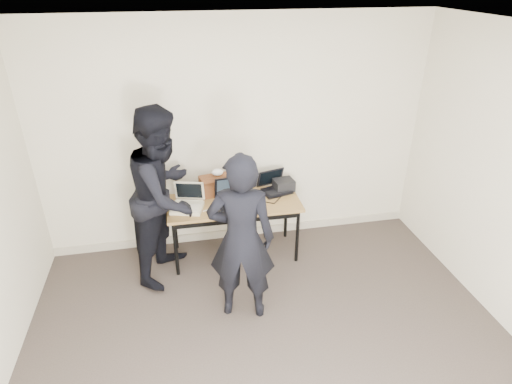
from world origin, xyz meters
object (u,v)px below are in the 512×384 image
object	(u,v)px
laptop_beige	(188,204)
person_observer	(165,195)
laptop_right	(274,186)
leather_satchel	(216,185)
desk	(234,207)
person_typist	(241,239)
equipment_box	(284,185)
laptop_center	(233,198)

from	to	relation	value
laptop_beige	person_observer	distance (m)	0.32
laptop_beige	laptop_right	size ratio (longest dim) A/B	1.01
laptop_beige	leather_satchel	world-z (taller)	laptop_beige
laptop_right	person_observer	world-z (taller)	person_observer
leather_satchel	person_observer	xyz separation A→B (m)	(-0.57, -0.35, 0.12)
desk	person_observer	world-z (taller)	person_observer
person_typist	person_observer	world-z (taller)	person_observer
laptop_right	desk	bearing A→B (deg)	-174.90
leather_satchel	equipment_box	distance (m)	0.81
equipment_box	leather_satchel	bearing A→B (deg)	177.47
equipment_box	person_observer	size ratio (longest dim) A/B	0.12
leather_satchel	person_observer	size ratio (longest dim) A/B	0.20
person_typist	desk	bearing A→B (deg)	-81.14
desk	laptop_center	distance (m)	0.12
desk	person_typist	bearing A→B (deg)	-93.82
laptop_beige	laptop_center	xyz separation A→B (m)	(0.51, 0.01, 0.01)
laptop_right	person_typist	world-z (taller)	person_typist
laptop_right	person_typist	xyz separation A→B (m)	(-0.59, -1.15, 0.08)
laptop_beige	person_observer	world-z (taller)	person_observer
laptop_center	person_typist	bearing A→B (deg)	-98.23
person_observer	person_typist	bearing A→B (deg)	-114.98
person_observer	laptop_right	bearing A→B (deg)	-50.09
laptop_right	equipment_box	xyz separation A→B (m)	(0.12, -0.00, 0.01)
laptop_right	person_observer	bearing A→B (deg)	178.63
laptop_beige	equipment_box	world-z (taller)	laptop_beige
leather_satchel	person_typist	size ratio (longest dim) A/B	0.22
laptop_beige	laptop_center	distance (m)	0.51
laptop_right	laptop_beige	bearing A→B (deg)	176.16
desk	equipment_box	size ratio (longest dim) A/B	6.60
laptop_right	person_typist	distance (m)	1.29
desk	equipment_box	distance (m)	0.67
laptop_center	equipment_box	world-z (taller)	laptop_center
laptop_right	person_typist	bearing A→B (deg)	-132.76
leather_satchel	person_observer	bearing A→B (deg)	-158.06
laptop_beige	leather_satchel	bearing A→B (deg)	51.80
equipment_box	person_typist	size ratio (longest dim) A/B	0.13
desk	person_typist	xyz separation A→B (m)	(-0.07, -0.95, 0.20)
laptop_beige	leather_satchel	distance (m)	0.43
desk	laptop_beige	bearing A→B (deg)	-177.05
person_typist	leather_satchel	bearing A→B (deg)	-71.63
laptop_center	equipment_box	xyz separation A→B (m)	(0.64, 0.20, 0.00)
leather_satchel	equipment_box	xyz separation A→B (m)	(0.81, -0.04, -0.06)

